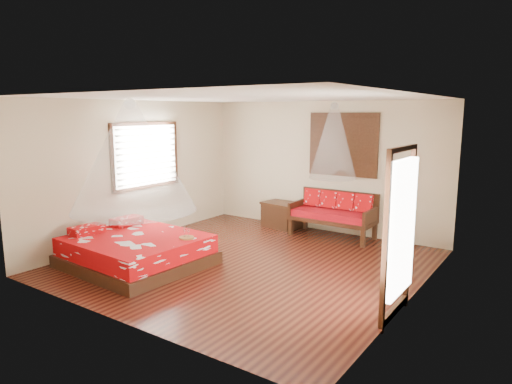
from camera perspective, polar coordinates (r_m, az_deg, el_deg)
room at (r=7.64m, az=-0.89°, el=1.18°), size 5.54×5.54×2.84m
bed at (r=8.06m, az=-14.78°, el=-7.07°), size 2.24×2.05×0.64m
daybed at (r=9.60m, az=9.74°, el=-2.50°), size 1.72×0.76×0.94m
storage_chest at (r=10.32m, az=3.26°, el=-2.84°), size 0.91×0.72×0.57m
shutter_panel at (r=9.71m, az=10.82°, el=5.84°), size 1.52×0.06×1.32m
window_left at (r=9.56m, az=-13.56°, el=4.48°), size 0.10×1.74×1.34m
glazed_door at (r=5.99m, az=17.33°, el=-4.98°), size 0.08×1.02×2.16m
wine_tray at (r=7.66m, az=-8.67°, el=-5.39°), size 0.25×0.25×0.20m
mosquito_net_main at (r=7.74m, az=-15.21°, el=4.30°), size 2.05×2.05×1.80m
mosquito_net_daybed at (r=9.28m, az=9.67°, el=6.31°), size 0.95×0.95×1.50m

